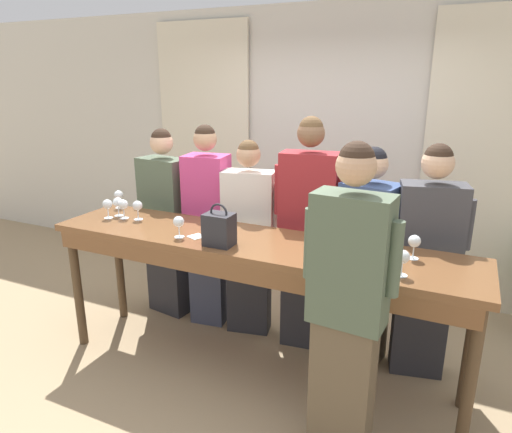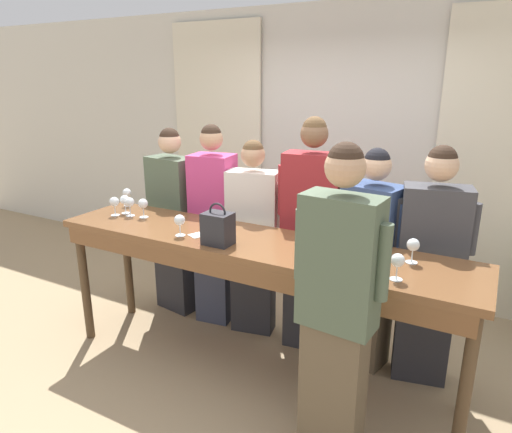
{
  "view_description": "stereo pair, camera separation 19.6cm",
  "coord_description": "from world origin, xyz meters",
  "px_view_note": "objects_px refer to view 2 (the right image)",
  "views": [
    {
      "loc": [
        1.26,
        -2.65,
        2.11
      ],
      "look_at": [
        0.0,
        0.06,
        1.19
      ],
      "focal_mm": 32.0,
      "sensor_mm": 36.0,
      "label": 1
    },
    {
      "loc": [
        1.44,
        -2.56,
        2.11
      ],
      "look_at": [
        0.0,
        0.06,
        1.19
      ],
      "focal_mm": 32.0,
      "sensor_mm": 36.0,
      "label": 2
    }
  ],
  "objects_px": {
    "wine_glass_back_left": "(125,201)",
    "wine_glass_front_left": "(381,232)",
    "wine_glass_center_left": "(114,202)",
    "host_pouring": "(337,312)",
    "guest_olive_jacket": "(174,221)",
    "wine_glass_center_right": "(413,246)",
    "wine_glass_back_mid": "(180,221)",
    "wine_glass_back_right": "(129,203)",
    "guest_navy_coat": "(369,260)",
    "tasting_bar": "(250,256)",
    "guest_pink_top": "(214,225)",
    "guest_beige_cap": "(430,266)",
    "wine_glass_front_right": "(398,261)",
    "wine_glass_front_mid": "(127,194)",
    "guest_striped_shirt": "(311,235)",
    "wine_bottle": "(358,244)",
    "guest_cream_sweater": "(253,237)",
    "wine_glass_center_mid": "(143,204)",
    "handbag": "(218,228)"
  },
  "relations": [
    {
      "from": "wine_glass_back_mid",
      "to": "wine_glass_front_left",
      "type": "bearing_deg",
      "value": 18.42
    },
    {
      "from": "wine_glass_front_left",
      "to": "wine_glass_center_right",
      "type": "relative_size",
      "value": 1.0
    },
    {
      "from": "wine_glass_back_right",
      "to": "host_pouring",
      "type": "distance_m",
      "value": 2.01
    },
    {
      "from": "wine_glass_front_right",
      "to": "guest_cream_sweater",
      "type": "bearing_deg",
      "value": 151.19
    },
    {
      "from": "wine_glass_back_right",
      "to": "guest_striped_shirt",
      "type": "xyz_separation_m",
      "value": [
        1.35,
        0.51,
        -0.2
      ]
    },
    {
      "from": "wine_glass_back_left",
      "to": "guest_striped_shirt",
      "type": "distance_m",
      "value": 1.52
    },
    {
      "from": "guest_olive_jacket",
      "to": "wine_glass_front_left",
      "type": "bearing_deg",
      "value": -7.88
    },
    {
      "from": "wine_glass_back_mid",
      "to": "guest_cream_sweater",
      "type": "relative_size",
      "value": 0.09
    },
    {
      "from": "wine_glass_back_left",
      "to": "guest_beige_cap",
      "type": "height_order",
      "value": "guest_beige_cap"
    },
    {
      "from": "wine_bottle",
      "to": "guest_pink_top",
      "type": "height_order",
      "value": "guest_pink_top"
    },
    {
      "from": "wine_glass_center_mid",
      "to": "wine_glass_center_left",
      "type": "bearing_deg",
      "value": -164.1
    },
    {
      "from": "guest_cream_sweater",
      "to": "guest_beige_cap",
      "type": "distance_m",
      "value": 1.38
    },
    {
      "from": "guest_olive_jacket",
      "to": "tasting_bar",
      "type": "bearing_deg",
      "value": -26.83
    },
    {
      "from": "wine_glass_front_mid",
      "to": "guest_striped_shirt",
      "type": "distance_m",
      "value": 1.62
    },
    {
      "from": "wine_glass_center_right",
      "to": "guest_olive_jacket",
      "type": "relative_size",
      "value": 0.09
    },
    {
      "from": "wine_glass_front_mid",
      "to": "tasting_bar",
      "type": "bearing_deg",
      "value": -11.18
    },
    {
      "from": "wine_glass_back_left",
      "to": "guest_cream_sweater",
      "type": "bearing_deg",
      "value": 26.84
    },
    {
      "from": "tasting_bar",
      "to": "host_pouring",
      "type": "distance_m",
      "value": 0.94
    },
    {
      "from": "guest_olive_jacket",
      "to": "guest_cream_sweater",
      "type": "height_order",
      "value": "guest_olive_jacket"
    },
    {
      "from": "wine_glass_back_mid",
      "to": "wine_glass_back_right",
      "type": "height_order",
      "value": "same"
    },
    {
      "from": "wine_glass_front_left",
      "to": "wine_glass_center_mid",
      "type": "distance_m",
      "value": 1.83
    },
    {
      "from": "wine_glass_center_mid",
      "to": "wine_glass_center_right",
      "type": "bearing_deg",
      "value": 1.81
    },
    {
      "from": "tasting_bar",
      "to": "wine_glass_back_left",
      "type": "height_order",
      "value": "wine_glass_back_left"
    },
    {
      "from": "wine_glass_front_right",
      "to": "guest_pink_top",
      "type": "relative_size",
      "value": 0.09
    },
    {
      "from": "handbag",
      "to": "wine_glass_front_right",
      "type": "bearing_deg",
      "value": 0.03
    },
    {
      "from": "guest_cream_sweater",
      "to": "wine_glass_center_mid",
      "type": "bearing_deg",
      "value": -146.06
    },
    {
      "from": "guest_beige_cap",
      "to": "wine_glass_front_right",
      "type": "bearing_deg",
      "value": -96.94
    },
    {
      "from": "tasting_bar",
      "to": "guest_pink_top",
      "type": "height_order",
      "value": "guest_pink_top"
    },
    {
      "from": "wine_glass_front_mid",
      "to": "guest_striped_shirt",
      "type": "height_order",
      "value": "guest_striped_shirt"
    },
    {
      "from": "wine_bottle",
      "to": "wine_glass_center_mid",
      "type": "height_order",
      "value": "wine_bottle"
    },
    {
      "from": "wine_glass_center_right",
      "to": "wine_glass_back_mid",
      "type": "xyz_separation_m",
      "value": [
        -1.52,
        -0.27,
        0.0
      ]
    },
    {
      "from": "wine_glass_center_mid",
      "to": "guest_cream_sweater",
      "type": "bearing_deg",
      "value": 33.94
    },
    {
      "from": "guest_olive_jacket",
      "to": "guest_navy_coat",
      "type": "distance_m",
      "value": 1.79
    },
    {
      "from": "wine_glass_back_left",
      "to": "wine_bottle",
      "type": "bearing_deg",
      "value": -3.7
    },
    {
      "from": "handbag",
      "to": "wine_glass_front_right",
      "type": "relative_size",
      "value": 1.88
    },
    {
      "from": "wine_glass_front_left",
      "to": "wine_glass_front_right",
      "type": "distance_m",
      "value": 0.49
    },
    {
      "from": "wine_glass_center_left",
      "to": "host_pouring",
      "type": "relative_size",
      "value": 0.08
    },
    {
      "from": "handbag",
      "to": "guest_navy_coat",
      "type": "distance_m",
      "value": 1.14
    },
    {
      "from": "wine_glass_center_left",
      "to": "wine_glass_back_mid",
      "type": "relative_size",
      "value": 1.0
    },
    {
      "from": "wine_bottle",
      "to": "guest_cream_sweater",
      "type": "height_order",
      "value": "guest_cream_sweater"
    },
    {
      "from": "guest_olive_jacket",
      "to": "wine_glass_center_right",
      "type": "bearing_deg",
      "value": -11.14
    },
    {
      "from": "wine_bottle",
      "to": "wine_glass_front_right",
      "type": "height_order",
      "value": "wine_bottle"
    },
    {
      "from": "wine_glass_front_left",
      "to": "wine_glass_back_left",
      "type": "xyz_separation_m",
      "value": [
        -2.02,
        -0.21,
        -0.0
      ]
    },
    {
      "from": "wine_glass_back_left",
      "to": "guest_navy_coat",
      "type": "height_order",
      "value": "guest_navy_coat"
    },
    {
      "from": "wine_glass_back_left",
      "to": "wine_glass_back_right",
      "type": "height_order",
      "value": "same"
    },
    {
      "from": "wine_glass_back_left",
      "to": "wine_glass_front_left",
      "type": "bearing_deg",
      "value": 5.82
    },
    {
      "from": "guest_pink_top",
      "to": "host_pouring",
      "type": "distance_m",
      "value": 1.81
    },
    {
      "from": "guest_cream_sweater",
      "to": "guest_beige_cap",
      "type": "height_order",
      "value": "guest_beige_cap"
    },
    {
      "from": "wine_glass_back_left",
      "to": "guest_striped_shirt",
      "type": "relative_size",
      "value": 0.08
    },
    {
      "from": "guest_olive_jacket",
      "to": "host_pouring",
      "type": "relative_size",
      "value": 0.93
    }
  ]
}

